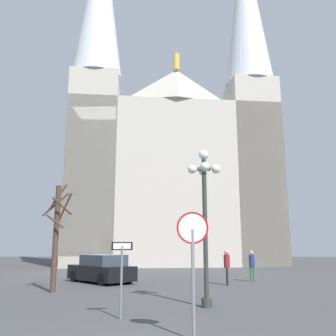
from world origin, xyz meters
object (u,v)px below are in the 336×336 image
at_px(bare_tree, 56,233).
at_px(one_way_arrow_sign, 122,270).
at_px(street_lamp, 205,203).
at_px(pedestrian_walking, 227,263).
at_px(pedestrian_standing, 252,263).
at_px(parked_car_near_black, 102,269).
at_px(cathedral, 173,145).
at_px(stop_sign, 193,249).

bearing_deg(bare_tree, one_way_arrow_sign, -56.04).
height_order(street_lamp, bare_tree, street_lamp).
bearing_deg(pedestrian_walking, pedestrian_standing, 48.13).
relative_size(street_lamp, pedestrian_standing, 3.17).
bearing_deg(parked_car_near_black, one_way_arrow_sign, -75.40).
bearing_deg(pedestrian_walking, street_lamp, -103.06).
bearing_deg(pedestrian_standing, one_way_arrow_sign, -118.57).
bearing_deg(cathedral, bare_tree, -103.14).
relative_size(one_way_arrow_sign, pedestrian_standing, 1.24).
height_order(one_way_arrow_sign, parked_car_near_black, one_way_arrow_sign).
relative_size(cathedral, parked_car_near_black, 9.30).
relative_size(parked_car_near_black, pedestrian_walking, 2.40).
height_order(street_lamp, parked_car_near_black, street_lamp).
relative_size(stop_sign, pedestrian_standing, 1.64).
bearing_deg(parked_car_near_black, stop_sign, -69.61).
relative_size(one_way_arrow_sign, street_lamp, 0.39).
bearing_deg(street_lamp, bare_tree, 149.79).
distance_m(street_lamp, pedestrian_standing, 9.73).
relative_size(cathedral, stop_sign, 14.24).
height_order(one_way_arrow_sign, pedestrian_walking, one_way_arrow_sign).
relative_size(stop_sign, bare_tree, 0.57).
xyz_separation_m(parked_car_near_black, pedestrian_walking, (6.83, -1.12, 0.38)).
bearing_deg(pedestrian_walking, stop_sign, -101.19).
bearing_deg(stop_sign, pedestrian_standing, 73.44).
bearing_deg(pedestrian_walking, one_way_arrow_sign, -115.22).
distance_m(one_way_arrow_sign, pedestrian_standing, 12.31).
height_order(stop_sign, parked_car_near_black, stop_sign).
distance_m(stop_sign, one_way_arrow_sign, 3.12).
xyz_separation_m(one_way_arrow_sign, pedestrian_walking, (4.21, 8.94, -0.25)).
bearing_deg(cathedral, street_lamp, -86.80).
distance_m(parked_car_near_black, pedestrian_standing, 8.55).
xyz_separation_m(street_lamp, parked_car_near_black, (-5.22, 8.07, -2.80)).
xyz_separation_m(street_lamp, pedestrian_walking, (1.61, 6.95, -2.42)).
relative_size(cathedral, bare_tree, 8.16).
distance_m(cathedral, stop_sign, 31.65).
bearing_deg(one_way_arrow_sign, pedestrian_walking, 64.78).
bearing_deg(cathedral, parked_car_near_black, -102.32).
distance_m(cathedral, bare_tree, 24.43).
bearing_deg(pedestrian_standing, street_lamp, -110.45).
distance_m(bare_tree, pedestrian_walking, 8.82).
xyz_separation_m(street_lamp, bare_tree, (-6.49, 3.78, -0.92)).
height_order(stop_sign, street_lamp, street_lamp).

